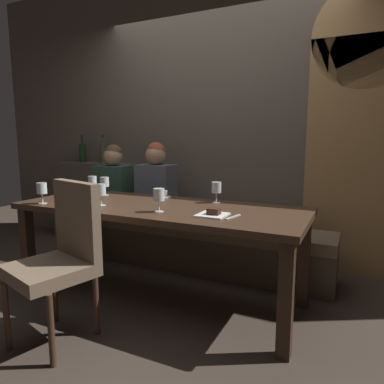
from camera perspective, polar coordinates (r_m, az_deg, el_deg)
ground at (r=2.88m, az=-5.27°, el=-16.78°), size 9.00×9.00×0.00m
back_wall_tiled at (r=3.71m, az=4.34°, el=12.76°), size 6.00×0.12×3.00m
arched_door at (r=3.38m, az=26.06°, el=10.00°), size 0.90×0.05×2.55m
back_counter at (r=4.43m, az=-15.74°, el=-1.50°), size 1.10×0.28×0.95m
dining_table at (r=2.67m, az=-5.46°, el=-4.04°), size 2.20×0.84×0.74m
banquette_bench at (r=3.38m, az=0.84°, el=-8.68°), size 2.50×0.44×0.45m
chair_near_side at (r=2.30m, az=-20.53°, el=-9.09°), size 0.54×0.54×0.98m
diner_redhead at (r=3.74m, az=-12.68°, el=1.70°), size 0.36×0.24×0.73m
diner_bearded at (r=3.47m, az=-5.89°, el=1.53°), size 0.36×0.24×0.75m
wine_bottle_dark_red at (r=4.48m, az=-17.51°, el=6.20°), size 0.08×0.08×0.33m
wine_bottle_pale_label at (r=4.26m, az=-14.33°, el=6.22°), size 0.08×0.08×0.33m
wine_glass_far_right at (r=2.39m, az=-5.45°, el=-0.63°), size 0.08×0.08×0.16m
wine_glass_near_left at (r=2.70m, az=-14.73°, el=0.28°), size 0.08×0.08×0.16m
wine_glass_center_back at (r=3.28m, az=-16.02°, el=1.70°), size 0.08×0.08×0.16m
wine_glass_end_right at (r=2.73m, az=4.02°, el=0.66°), size 0.08×0.08×0.16m
wine_glass_near_right at (r=2.92m, az=-23.41°, el=0.48°), size 0.08×0.08×0.16m
wine_glass_far_left at (r=3.17m, az=-14.14°, el=1.54°), size 0.08×0.08×0.16m
espresso_cup at (r=2.98m, az=-4.57°, el=-0.43°), size 0.12×0.12×0.06m
dessert_plate at (r=2.29m, az=3.44°, el=-3.56°), size 0.19×0.19×0.05m
fork_on_table at (r=2.26m, az=6.76°, el=-4.08°), size 0.05×0.17×0.01m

